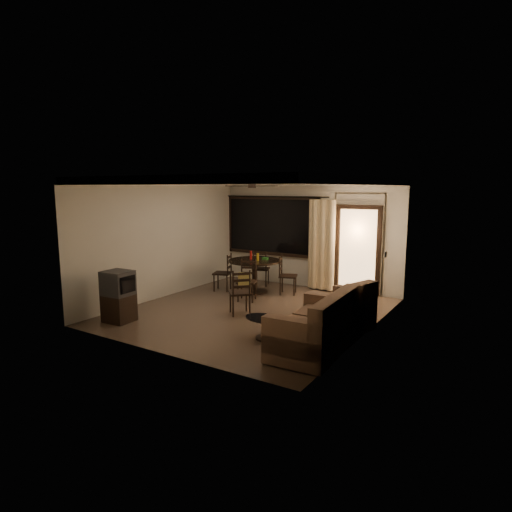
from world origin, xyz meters
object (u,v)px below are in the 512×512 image
Objects in this scene: sofa at (318,329)px; coffee_table at (267,325)px; tv_cabinet at (118,296)px; side_chair at (240,301)px; dining_chair_north at (261,275)px; dining_chair_west at (223,280)px; dining_chair_east at (288,283)px; dining_table at (255,267)px; armchair at (344,310)px; dining_chair_south at (247,288)px.

sofa is 2.15× the size of coffee_table.
side_chair is (1.76, 1.66, -0.22)m from tv_cabinet.
side_chair reaches higher than dining_chair_north.
coffee_table is at bearing 28.67° from dining_chair_west.
dining_chair_east is 3.26m from coffee_table.
dining_table is at bearing 89.94° from dining_chair_east.
tv_cabinet reaches higher than side_chair.
armchair is 2.21m from side_chair.
dining_table is at bearing 90.06° from dining_chair_west.
dining_table is 1.99m from side_chair.
tv_cabinet reaches higher than dining_chair_south.
dining_chair_south is at bearing -108.84° from side_chair.
dining_chair_north is at bearing 46.76° from dining_chair_east.
sofa is at bearing -56.97° from dining_chair_south.
coffee_table is (1.21, -3.03, -0.03)m from dining_chair_east.
dining_chair_south and dining_chair_north have the same top height.
sofa reaches higher than dining_chair_north.
dining_table is 1.39× the size of dining_chair_west.
dining_chair_south is at bearing 131.34° from coffee_table.
dining_chair_east is 0.83× the size of armchair.
dining_table is 1.16× the size of armchair.
dining_chair_west is at bearing -88.88° from side_chair.
tv_cabinet is (-0.20, -3.17, 0.23)m from dining_chair_west.
dining_chair_east is 1.15m from dining_chair_north.
dining_table is 1.37× the size of side_chair.
dining_table reaches higher than tv_cabinet.
side_chair is (1.04, -2.53, 0.00)m from dining_chair_north.
armchair is at bearing -36.45° from dining_chair_south.
dining_chair_west and dining_chair_north have the same top height.
dining_table is at bearing 89.91° from dining_chair_south.
dining_chair_north is (0.52, 1.02, 0.00)m from dining_chair_west.
side_chair is at bearing 159.73° from dining_chair_east.
dining_chair_west is 3.18m from tv_cabinet.
dining_table is 0.72× the size of sofa.
dining_chair_east is 1.12× the size of coffee_table.
coffee_table is at bearing -68.51° from dining_chair_south.
side_chair is (-0.02, -2.08, 0.00)m from dining_chair_east.
dining_chair_west reaches higher than armchair.
coffee_table is 0.88× the size of side_chair.
dining_chair_north reaches higher than armchair.
dining_chair_north is 4.16m from coffee_table.
dining_table is at bearing 70.51° from tv_cabinet.
side_chair reaches higher than dining_chair_east.
dining_table is at bearing -111.55° from side_chair.
dining_chair_west is at bearing -160.09° from dining_table.
dining_chair_west is at bearing 138.51° from coffee_table.
tv_cabinet is 4.02m from sofa.
sofa is at bearing 35.97° from dining_chair_west.
dining_chair_east is at bearing 157.00° from armchair.
dining_chair_west is 1.67m from dining_chair_east.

